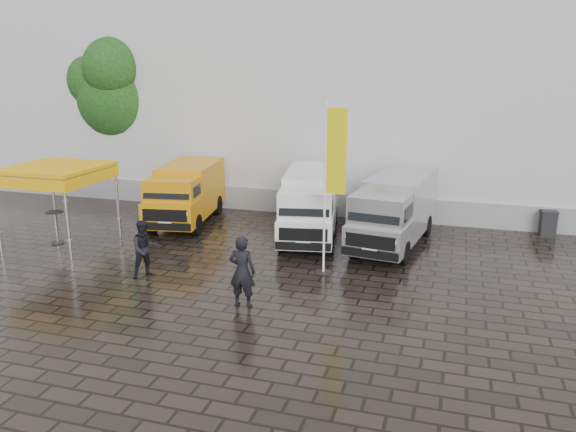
{
  "coord_description": "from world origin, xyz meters",
  "views": [
    {
      "loc": [
        3.71,
        -14.74,
        6.21
      ],
      "look_at": [
        -1.47,
        2.2,
        1.46
      ],
      "focal_mm": 35.0,
      "sensor_mm": 36.0,
      "label": 1
    }
  ],
  "objects_px": {
    "van_white": "(310,206)",
    "flagpole": "(331,179)",
    "canopy_tent": "(55,171)",
    "van_silver": "(394,212)",
    "wheelie_bin": "(548,223)",
    "van_yellow": "(186,195)",
    "cocktail_table": "(56,228)",
    "person_front": "(242,271)",
    "person_tent": "(145,249)"
  },
  "relations": [
    {
      "from": "van_yellow",
      "to": "wheelie_bin",
      "type": "xyz_separation_m",
      "value": [
        13.82,
        2.46,
        -0.69
      ]
    },
    {
      "from": "van_white",
      "to": "van_silver",
      "type": "distance_m",
      "value": 3.08
    },
    {
      "from": "van_silver",
      "to": "flagpole",
      "type": "bearing_deg",
      "value": -106.36
    },
    {
      "from": "van_white",
      "to": "van_silver",
      "type": "bearing_deg",
      "value": -11.9
    },
    {
      "from": "person_tent",
      "to": "cocktail_table",
      "type": "bearing_deg",
      "value": 110.65
    },
    {
      "from": "flagpole",
      "to": "person_front",
      "type": "distance_m",
      "value": 4.01
    },
    {
      "from": "wheelie_bin",
      "to": "person_tent",
      "type": "distance_m",
      "value": 14.78
    },
    {
      "from": "van_silver",
      "to": "wheelie_bin",
      "type": "height_order",
      "value": "van_silver"
    },
    {
      "from": "van_white",
      "to": "canopy_tent",
      "type": "bearing_deg",
      "value": -168.3
    },
    {
      "from": "person_front",
      "to": "person_tent",
      "type": "xyz_separation_m",
      "value": [
        -3.61,
        1.19,
        -0.1
      ]
    },
    {
      "from": "cocktail_table",
      "to": "wheelie_bin",
      "type": "bearing_deg",
      "value": 20.23
    },
    {
      "from": "person_tent",
      "to": "person_front",
      "type": "bearing_deg",
      "value": -65.28
    },
    {
      "from": "van_silver",
      "to": "canopy_tent",
      "type": "xyz_separation_m",
      "value": [
        -11.44,
        -3.27,
        1.43
      ]
    },
    {
      "from": "van_white",
      "to": "van_silver",
      "type": "height_order",
      "value": "van_silver"
    },
    {
      "from": "flagpole",
      "to": "cocktail_table",
      "type": "bearing_deg",
      "value": 179.5
    },
    {
      "from": "van_white",
      "to": "person_front",
      "type": "xyz_separation_m",
      "value": [
        -0.12,
        -6.55,
        -0.22
      ]
    },
    {
      "from": "cocktail_table",
      "to": "person_front",
      "type": "relative_size",
      "value": 0.6
    },
    {
      "from": "van_white",
      "to": "person_front",
      "type": "bearing_deg",
      "value": -101.24
    },
    {
      "from": "van_yellow",
      "to": "wheelie_bin",
      "type": "height_order",
      "value": "van_yellow"
    },
    {
      "from": "van_yellow",
      "to": "person_front",
      "type": "distance_m",
      "value": 8.7
    },
    {
      "from": "van_yellow",
      "to": "flagpole",
      "type": "distance_m",
      "value": 8.08
    },
    {
      "from": "van_yellow",
      "to": "person_tent",
      "type": "relative_size",
      "value": 2.88
    },
    {
      "from": "van_white",
      "to": "canopy_tent",
      "type": "height_order",
      "value": "canopy_tent"
    },
    {
      "from": "wheelie_bin",
      "to": "canopy_tent",
      "type": "bearing_deg",
      "value": -164.05
    },
    {
      "from": "flagpole",
      "to": "cocktail_table",
      "type": "relative_size",
      "value": 4.43
    },
    {
      "from": "van_white",
      "to": "wheelie_bin",
      "type": "bearing_deg",
      "value": 8.54
    },
    {
      "from": "flagpole",
      "to": "person_tent",
      "type": "xyz_separation_m",
      "value": [
        -5.26,
        -1.88,
        -2.08
      ]
    },
    {
      "from": "canopy_tent",
      "to": "person_tent",
      "type": "distance_m",
      "value": 5.34
    },
    {
      "from": "cocktail_table",
      "to": "person_tent",
      "type": "xyz_separation_m",
      "value": [
        4.81,
        -1.97,
        0.29
      ]
    },
    {
      "from": "flagpole",
      "to": "person_front",
      "type": "relative_size",
      "value": 2.67
    },
    {
      "from": "van_silver",
      "to": "cocktail_table",
      "type": "relative_size",
      "value": 4.73
    },
    {
      "from": "van_yellow",
      "to": "person_front",
      "type": "bearing_deg",
      "value": -62.91
    },
    {
      "from": "person_tent",
      "to": "van_yellow",
      "type": "bearing_deg",
      "value": 58.11
    },
    {
      "from": "van_yellow",
      "to": "canopy_tent",
      "type": "height_order",
      "value": "canopy_tent"
    },
    {
      "from": "canopy_tent",
      "to": "cocktail_table",
      "type": "height_order",
      "value": "canopy_tent"
    },
    {
      "from": "canopy_tent",
      "to": "cocktail_table",
      "type": "relative_size",
      "value": 2.57
    },
    {
      "from": "cocktail_table",
      "to": "person_front",
      "type": "xyz_separation_m",
      "value": [
        8.42,
        -3.16,
        0.39
      ]
    },
    {
      "from": "canopy_tent",
      "to": "flagpole",
      "type": "relative_size",
      "value": 0.58
    },
    {
      "from": "person_tent",
      "to": "wheelie_bin",
      "type": "bearing_deg",
      "value": -13.08
    },
    {
      "from": "wheelie_bin",
      "to": "person_tent",
      "type": "bearing_deg",
      "value": -150.41
    },
    {
      "from": "wheelie_bin",
      "to": "person_front",
      "type": "relative_size",
      "value": 0.49
    },
    {
      "from": "van_yellow",
      "to": "van_silver",
      "type": "distance_m",
      "value": 8.4
    },
    {
      "from": "wheelie_bin",
      "to": "person_tent",
      "type": "relative_size",
      "value": 0.54
    },
    {
      "from": "van_yellow",
      "to": "van_white",
      "type": "relative_size",
      "value": 0.91
    },
    {
      "from": "van_silver",
      "to": "cocktail_table",
      "type": "xyz_separation_m",
      "value": [
        -11.62,
        -3.3,
        -0.62
      ]
    },
    {
      "from": "van_white",
      "to": "flagpole",
      "type": "relative_size",
      "value": 1.06
    },
    {
      "from": "wheelie_bin",
      "to": "person_front",
      "type": "bearing_deg",
      "value": -136.85
    },
    {
      "from": "person_front",
      "to": "van_silver",
      "type": "bearing_deg",
      "value": -116.96
    },
    {
      "from": "van_silver",
      "to": "flagpole",
      "type": "height_order",
      "value": "flagpole"
    },
    {
      "from": "wheelie_bin",
      "to": "person_tent",
      "type": "height_order",
      "value": "person_tent"
    }
  ]
}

